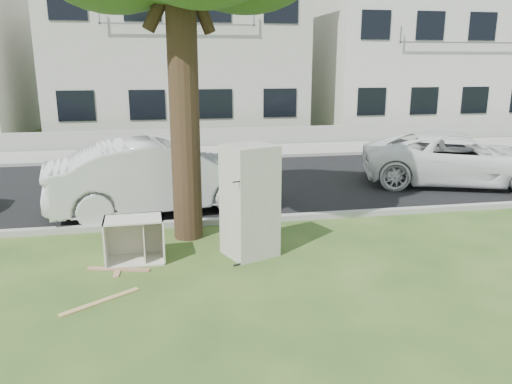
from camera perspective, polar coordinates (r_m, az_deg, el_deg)
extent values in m
plane|color=#284619|center=(8.07, -4.10, -9.13)|extent=(120.00, 120.00, 0.00)
cube|color=black|center=(13.76, -6.97, 0.84)|extent=(120.00, 7.00, 0.01)
cube|color=gray|center=(10.35, -5.66, -3.75)|extent=(120.00, 0.18, 0.12)
cube|color=gray|center=(17.23, -7.76, 3.57)|extent=(120.00, 0.18, 0.12)
cube|color=gray|center=(18.65, -8.00, 4.41)|extent=(120.00, 2.80, 0.01)
cube|color=gray|center=(20.17, -8.26, 6.15)|extent=(120.00, 0.15, 0.70)
cylinder|color=black|center=(9.18, -8.23, 10.43)|extent=(0.54, 0.54, 5.20)
cube|color=#B8B6A8|center=(24.87, -9.06, 15.19)|extent=(11.00, 8.00, 7.20)
cube|color=beige|center=(27.95, 17.20, 14.03)|extent=(10.00, 8.00, 6.60)
cube|color=beige|center=(8.48, -0.72, -1.02)|extent=(1.01, 0.97, 1.92)
cube|color=silver|center=(8.60, -13.71, -5.32)|extent=(0.98, 0.63, 0.75)
cube|color=tan|center=(7.43, -17.31, -11.86)|extent=(1.03, 0.73, 0.02)
cube|color=#9D6D52|center=(8.42, -15.42, -8.51)|extent=(1.01, 0.36, 0.02)
cube|color=tan|center=(8.51, -15.36, -8.27)|extent=(0.14, 0.79, 0.02)
imported|color=silver|center=(11.24, -10.90, 1.78)|extent=(5.12, 2.58, 1.61)
imported|color=white|center=(14.67, 22.07, 3.53)|extent=(5.56, 3.85, 1.41)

